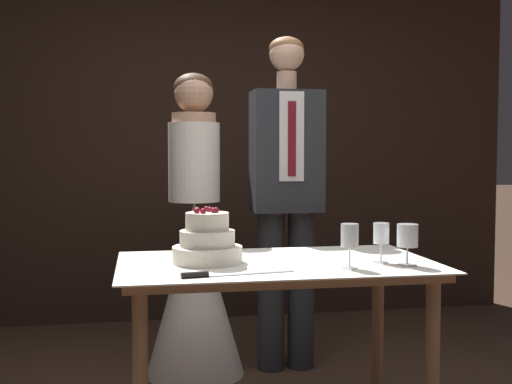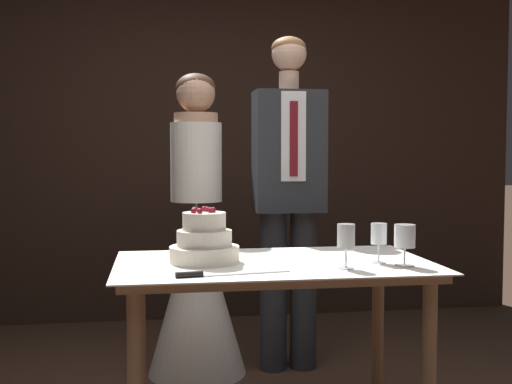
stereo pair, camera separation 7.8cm
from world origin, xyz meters
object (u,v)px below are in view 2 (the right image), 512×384
object	(u,v)px
cake_knife	(211,274)
wine_glass_middle	(379,236)
bride	(197,264)
tiered_cake	(204,242)
wine_glass_near	(405,238)
cake_table	(273,286)
groom	(289,189)
wine_glass_far	(346,237)

from	to	relation	value
cake_knife	wine_glass_middle	size ratio (longest dim) A/B	2.64
cake_knife	bride	bearing A→B (deg)	80.27
wine_glass_middle	bride	size ratio (longest dim) A/B	0.10
tiered_cake	wine_glass_middle	size ratio (longest dim) A/B	1.75
wine_glass_near	tiered_cake	bearing A→B (deg)	164.95
cake_table	wine_glass_near	bearing A→B (deg)	-20.48
cake_table	wine_glass_near	size ratio (longest dim) A/B	7.77
cake_table	tiered_cake	distance (m)	0.34
wine_glass_near	groom	size ratio (longest dim) A/B	0.09
tiered_cake	cake_knife	xyz separation A→B (m)	(0.00, -0.29, -0.07)
bride	groom	distance (m)	0.66
cake_table	bride	bearing A→B (deg)	105.34
bride	wine_glass_middle	bearing A→B (deg)	-56.99
wine_glass_far	bride	world-z (taller)	bride
wine_glass_far	tiered_cake	bearing A→B (deg)	157.35
groom	wine_glass_far	bearing A→B (deg)	-90.48
bride	tiered_cake	bearing A→B (deg)	-91.51
groom	tiered_cake	bearing A→B (deg)	-120.54
cake_table	wine_glass_near	world-z (taller)	wine_glass_near
cake_table	wine_glass_near	xyz separation A→B (m)	(0.49, -0.18, 0.21)
cake_knife	bride	xyz separation A→B (m)	(0.02, 1.21, -0.17)
tiered_cake	bride	world-z (taller)	bride
wine_glass_middle	groom	distance (m)	1.06
cake_table	tiered_cake	world-z (taller)	tiered_cake
bride	groom	xyz separation A→B (m)	(0.51, -0.00, 0.41)
wine_glass_near	wine_glass_middle	world-z (taller)	wine_glass_near
wine_glass_near	bride	world-z (taller)	bride
cake_knife	groom	xyz separation A→B (m)	(0.54, 1.21, 0.24)
cake_table	wine_glass_far	size ratio (longest dim) A/B	7.43
wine_glass_middle	groom	bearing A→B (deg)	98.67
wine_glass_near	cake_knife	bearing A→B (deg)	-173.66
wine_glass_middle	bride	world-z (taller)	bride
tiered_cake	wine_glass_near	xyz separation A→B (m)	(0.77, -0.21, 0.03)
wine_glass_middle	groom	world-z (taller)	groom
tiered_cake	wine_glass_far	xyz separation A→B (m)	(0.53, -0.22, 0.04)
cake_knife	wine_glass_middle	xyz separation A→B (m)	(0.69, 0.17, 0.10)
cake_table	cake_knife	distance (m)	0.40
cake_knife	tiered_cake	bearing A→B (deg)	81.87
cake_knife	wine_glass_far	distance (m)	0.54
tiered_cake	bride	distance (m)	0.95
cake_table	cake_knife	size ratio (longest dim) A/B	3.00
tiered_cake	wine_glass_far	world-z (taller)	tiered_cake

